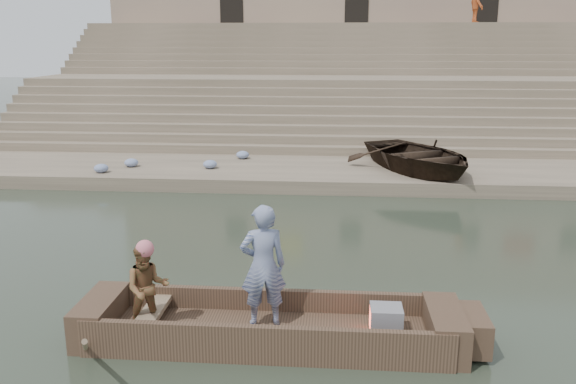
# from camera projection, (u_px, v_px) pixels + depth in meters

# --- Properties ---
(ground) EXTENTS (120.00, 120.00, 0.00)m
(ground) POSITION_uv_depth(u_px,v_px,m) (494.00, 280.00, 11.06)
(ground) COLOR #283125
(ground) RESTS_ON ground
(lower_landing) EXTENTS (32.00, 4.00, 0.40)m
(lower_landing) POSITION_uv_depth(u_px,v_px,m) (430.00, 176.00, 18.74)
(lower_landing) COLOR gray
(lower_landing) RESTS_ON ground
(mid_landing) EXTENTS (32.00, 3.00, 2.80)m
(mid_landing) POSITION_uv_depth(u_px,v_px,m) (406.00, 110.00, 25.68)
(mid_landing) COLOR gray
(mid_landing) RESTS_ON ground
(upper_landing) EXTENTS (32.00, 3.00, 5.20)m
(upper_landing) POSITION_uv_depth(u_px,v_px,m) (393.00, 73.00, 32.15)
(upper_landing) COLOR gray
(upper_landing) RESTS_ON ground
(ghat_steps) EXTENTS (32.00, 11.00, 5.20)m
(ghat_steps) POSITION_uv_depth(u_px,v_px,m) (402.00, 97.00, 27.22)
(ghat_steps) COLOR gray
(ghat_steps) RESTS_ON ground
(building_wall) EXTENTS (32.00, 5.07, 11.20)m
(building_wall) POSITION_uv_depth(u_px,v_px,m) (389.00, 18.00, 35.26)
(building_wall) COLOR #9E866B
(building_wall) RESTS_ON ground
(main_rowboat) EXTENTS (5.00, 1.30, 0.22)m
(main_rowboat) POSITION_uv_depth(u_px,v_px,m) (269.00, 335.00, 8.79)
(main_rowboat) COLOR brown
(main_rowboat) RESTS_ON ground
(rowboat_trim) EXTENTS (6.04, 2.63, 1.98)m
(rowboat_trim) POSITION_uv_depth(u_px,v_px,m) (283.00, 323.00, 8.72)
(rowboat_trim) COLOR brown
(rowboat_trim) RESTS_ON ground
(standing_man) EXTENTS (0.76, 0.59, 1.85)m
(standing_man) POSITION_uv_depth(u_px,v_px,m) (263.00, 266.00, 8.67)
(standing_man) COLOR navy
(standing_man) RESTS_ON main_rowboat
(rowing_man) EXTENTS (0.77, 0.68, 1.31)m
(rowing_man) POSITION_uv_depth(u_px,v_px,m) (147.00, 288.00, 8.56)
(rowing_man) COLOR #216329
(rowing_man) RESTS_ON main_rowboat
(television) EXTENTS (0.46, 0.42, 0.40)m
(television) POSITION_uv_depth(u_px,v_px,m) (385.00, 320.00, 8.58)
(television) COLOR gray
(television) RESTS_ON main_rowboat
(beached_rowboat) EXTENTS (5.08, 5.69, 0.97)m
(beached_rowboat) POSITION_uv_depth(u_px,v_px,m) (419.00, 156.00, 18.33)
(beached_rowboat) COLOR #2D2116
(beached_rowboat) RESTS_ON lower_landing
(pedestrian) EXTENTS (0.90, 1.34, 1.92)m
(pedestrian) POSITION_uv_depth(u_px,v_px,m) (477.00, 3.00, 30.18)
(pedestrian) COLOR #973D19
(pedestrian) RESTS_ON upper_landing
(cloth_bundles) EXTENTS (11.17, 2.98, 0.26)m
(cloth_bundles) POSITION_uv_depth(u_px,v_px,m) (228.00, 162.00, 19.11)
(cloth_bundles) COLOR #3F5999
(cloth_bundles) RESTS_ON lower_landing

